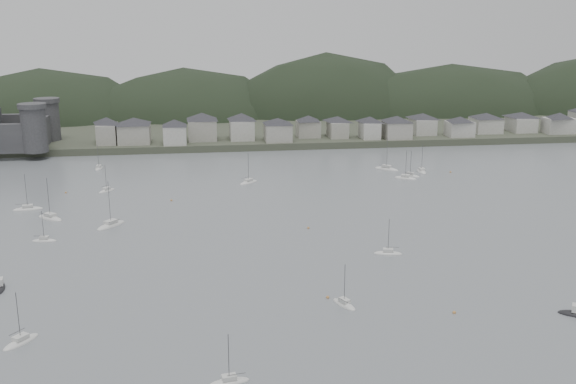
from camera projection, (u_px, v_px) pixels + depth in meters
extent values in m
plane|color=slate|center=(343.00, 319.00, 127.24)|extent=(900.00, 900.00, 0.00)
cube|color=#383D2D|center=(238.00, 110.00, 409.55)|extent=(900.00, 250.00, 3.00)
ellipsoid|color=black|center=(46.00, 140.00, 375.31)|extent=(138.98, 92.48, 81.13)
ellipsoid|color=black|center=(186.00, 136.00, 386.83)|extent=(132.08, 90.41, 79.74)
ellipsoid|color=black|center=(325.00, 137.00, 398.85)|extent=(133.88, 88.37, 101.41)
ellipsoid|color=black|center=(448.00, 132.00, 403.67)|extent=(165.81, 81.78, 82.55)
cylinder|color=#37373A|center=(34.00, 130.00, 270.79)|extent=(10.00, 10.00, 18.00)
cylinder|color=#37373A|center=(48.00, 122.00, 297.75)|extent=(10.00, 10.00, 17.00)
cube|color=#37373A|center=(42.00, 132.00, 284.96)|extent=(3.50, 30.00, 12.00)
cube|color=gray|center=(107.00, 134.00, 290.94)|extent=(8.34, 12.91, 8.59)
pyramid|color=#29282D|center=(107.00, 121.00, 289.48)|extent=(15.78, 15.78, 3.01)
cube|color=gray|center=(134.00, 134.00, 291.94)|extent=(13.68, 13.35, 8.36)
pyramid|color=#29282D|center=(134.00, 121.00, 290.52)|extent=(20.07, 20.07, 2.93)
cube|color=#AAA8A0|center=(175.00, 135.00, 289.30)|extent=(9.78, 10.20, 8.08)
pyramid|color=#29282D|center=(174.00, 123.00, 287.93)|extent=(14.83, 14.83, 2.83)
cube|color=gray|center=(202.00, 130.00, 300.04)|extent=(12.59, 13.33, 9.09)
pyramid|color=#29282D|center=(202.00, 116.00, 298.50)|extent=(19.24, 19.24, 3.18)
cube|color=#AAA8A0|center=(242.00, 130.00, 301.00)|extent=(10.74, 12.17, 8.87)
pyramid|color=#29282D|center=(242.00, 117.00, 299.50)|extent=(17.01, 17.01, 3.10)
cube|color=gray|center=(278.00, 132.00, 296.98)|extent=(11.63, 12.09, 7.69)
pyramid|color=#29282D|center=(278.00, 121.00, 295.68)|extent=(17.61, 17.61, 2.69)
cube|color=gray|center=(308.00, 129.00, 307.40)|extent=(10.37, 9.35, 7.44)
pyramid|color=#29282D|center=(308.00, 118.00, 306.14)|extent=(14.65, 14.65, 2.60)
cube|color=gray|center=(338.00, 129.00, 306.95)|extent=(8.24, 12.20, 7.22)
pyramid|color=#29282D|center=(338.00, 119.00, 305.72)|extent=(15.17, 15.17, 2.53)
cube|color=#AAA8A0|center=(370.00, 130.00, 303.78)|extent=(8.06, 10.91, 7.46)
pyramid|color=#29282D|center=(370.00, 119.00, 302.51)|extent=(14.08, 14.08, 2.61)
cube|color=gray|center=(397.00, 130.00, 304.00)|extent=(11.73, 11.78, 7.66)
pyramid|color=#29282D|center=(397.00, 119.00, 302.70)|extent=(17.46, 17.46, 2.68)
cube|color=#AAA8A0|center=(422.00, 126.00, 315.63)|extent=(10.19, 13.02, 7.33)
pyramid|color=#29282D|center=(423.00, 116.00, 314.38)|extent=(17.23, 17.23, 2.57)
cube|color=#AAA8A0|center=(459.00, 129.00, 309.23)|extent=(11.70, 9.81, 6.88)
pyramid|color=#29282D|center=(460.00, 119.00, 308.07)|extent=(15.97, 15.97, 2.41)
cube|color=#AAA8A0|center=(486.00, 125.00, 319.98)|extent=(12.83, 12.48, 7.00)
pyramid|color=#29282D|center=(486.00, 115.00, 318.79)|extent=(18.79, 18.79, 2.45)
cube|color=#AAA8A0|center=(521.00, 124.00, 322.97)|extent=(11.07, 13.50, 6.97)
pyramid|color=#29282D|center=(522.00, 115.00, 321.79)|extent=(18.25, 18.25, 2.44)
cube|color=#AAA8A0|center=(559.00, 126.00, 317.62)|extent=(13.75, 9.12, 7.34)
pyramid|color=#29282D|center=(560.00, 115.00, 316.38)|extent=(16.97, 16.97, 2.57)
ellipsoid|color=silver|center=(405.00, 179.00, 240.03)|extent=(8.27, 6.88, 1.65)
cube|color=silver|center=(406.00, 176.00, 239.75)|extent=(3.40, 3.14, 0.70)
cylinder|color=#3F3F42|center=(406.00, 164.00, 238.70)|extent=(0.12, 0.12, 10.30)
cylinder|color=#3F3F42|center=(408.00, 173.00, 240.59)|extent=(3.10, 2.20, 0.10)
ellipsoid|color=silver|center=(421.00, 172.00, 250.83)|extent=(3.22, 8.62, 1.69)
cube|color=silver|center=(422.00, 169.00, 250.54)|extent=(2.04, 3.07, 0.70)
cylinder|color=#3F3F42|center=(422.00, 158.00, 249.46)|extent=(0.12, 0.12, 10.59)
cylinder|color=#3F3F42|center=(420.00, 166.00, 251.85)|extent=(0.33, 3.81, 0.10)
ellipsoid|color=silver|center=(388.00, 254.00, 162.78)|extent=(7.35, 3.88, 1.40)
cube|color=silver|center=(388.00, 250.00, 162.53)|extent=(2.76, 2.09, 0.70)
cylinder|color=#3F3F42|center=(389.00, 236.00, 161.64)|extent=(0.12, 0.12, 8.76)
cylinder|color=#3F3F42|center=(393.00, 247.00, 162.85)|extent=(3.08, 0.87, 0.10)
ellipsoid|color=silver|center=(229.00, 383.00, 104.95)|extent=(6.87, 3.20, 1.32)
cube|color=silver|center=(229.00, 377.00, 104.71)|extent=(2.53, 1.82, 0.70)
cylinder|color=#3F3F42|center=(229.00, 358.00, 103.87)|extent=(0.12, 0.12, 8.26)
cylinder|color=#3F3F42|center=(237.00, 374.00, 104.54)|extent=(2.95, 0.60, 0.10)
ellipsoid|color=silver|center=(249.00, 183.00, 233.72)|extent=(7.99, 7.56, 1.67)
cube|color=silver|center=(249.00, 180.00, 233.43)|extent=(3.40, 3.32, 0.70)
cylinder|color=#3F3F42|center=(248.00, 168.00, 232.37)|extent=(0.12, 0.12, 10.43)
cylinder|color=#3F3F42|center=(245.00, 178.00, 234.10)|extent=(2.86, 2.58, 0.10)
ellipsoid|color=silver|center=(410.00, 176.00, 243.76)|extent=(7.13, 6.74, 1.49)
cube|color=silver|center=(410.00, 173.00, 243.50)|extent=(3.03, 2.96, 0.70)
cylinder|color=#3F3F42|center=(411.00, 163.00, 242.55)|extent=(0.12, 0.12, 9.31)
cylinder|color=#3F3F42|center=(409.00, 173.00, 242.37)|extent=(2.56, 2.31, 0.10)
ellipsoid|color=silver|center=(386.00, 169.00, 254.70)|extent=(9.39, 9.09, 1.98)
cube|color=silver|center=(387.00, 166.00, 254.38)|extent=(4.02, 3.96, 0.70)
cylinder|color=#3F3F42|center=(387.00, 153.00, 253.11)|extent=(0.12, 0.12, 12.38)
cylinder|color=#3F3F42|center=(384.00, 166.00, 252.89)|extent=(3.32, 3.12, 0.10)
ellipsoid|color=silver|center=(344.00, 305.00, 133.61)|extent=(4.85, 7.13, 1.37)
cube|color=silver|center=(344.00, 300.00, 133.36)|extent=(2.37, 2.80, 0.70)
cylinder|color=#3F3F42|center=(345.00, 284.00, 132.49)|extent=(0.12, 0.12, 8.55)
cylinder|color=#3F3F42|center=(343.00, 300.00, 132.08)|extent=(1.38, 2.84, 0.10)
ellipsoid|color=silver|center=(50.00, 219.00, 191.64)|extent=(9.26, 8.56, 1.92)
cube|color=silver|center=(50.00, 214.00, 191.32)|extent=(3.92, 3.78, 0.70)
cylinder|color=#3F3F42|center=(48.00, 198.00, 190.10)|extent=(0.12, 0.12, 11.97)
cylinder|color=#3F3F42|center=(44.00, 214.00, 189.93)|extent=(3.33, 2.88, 0.10)
ellipsoid|color=silver|center=(44.00, 241.00, 172.20)|extent=(6.64, 2.89, 1.28)
cube|color=silver|center=(44.00, 238.00, 171.97)|extent=(2.41, 1.70, 0.70)
cylinder|color=#3F3F42|center=(43.00, 226.00, 171.16)|extent=(0.12, 0.12, 8.02)
cylinder|color=#3F3F42|center=(39.00, 236.00, 171.53)|extent=(2.88, 0.48, 0.10)
ellipsoid|color=silver|center=(99.00, 169.00, 256.16)|extent=(2.98, 7.55, 1.48)
cube|color=silver|center=(99.00, 166.00, 255.90)|extent=(1.84, 2.71, 0.70)
cylinder|color=#3F3F42|center=(98.00, 156.00, 254.96)|extent=(0.12, 0.12, 9.22)
cylinder|color=#3F3F42|center=(99.00, 165.00, 254.51)|extent=(0.38, 3.32, 0.10)
ellipsoid|color=silver|center=(107.00, 191.00, 222.39)|extent=(6.09, 6.97, 1.41)
cube|color=silver|center=(106.00, 188.00, 222.13)|extent=(2.74, 2.90, 0.70)
cylinder|color=#3F3F42|center=(106.00, 178.00, 221.24)|extent=(0.12, 0.12, 8.82)
cylinder|color=#3F3F42|center=(104.00, 186.00, 222.85)|extent=(2.01, 2.58, 0.10)
ellipsoid|color=silver|center=(21.00, 343.00, 118.00)|extent=(6.45, 7.52, 1.51)
cube|color=silver|center=(20.00, 337.00, 117.74)|extent=(2.92, 3.12, 0.70)
cylinder|color=#3F3F42|center=(18.00, 317.00, 116.78)|extent=(0.12, 0.12, 9.46)
cylinder|color=#3F3F42|center=(17.00, 332.00, 118.54)|extent=(2.11, 2.80, 0.10)
ellipsoid|color=silver|center=(111.00, 226.00, 184.84)|extent=(8.84, 9.88, 2.02)
cube|color=silver|center=(111.00, 221.00, 184.51)|extent=(3.94, 4.14, 0.70)
cylinder|color=#3F3F42|center=(109.00, 204.00, 183.22)|extent=(0.12, 0.12, 12.61)
cylinder|color=#3F3F42|center=(114.00, 221.00, 183.18)|extent=(2.92, 3.60, 0.10)
ellipsoid|color=silver|center=(28.00, 210.00, 200.76)|extent=(9.04, 4.06, 1.74)
cube|color=silver|center=(28.00, 206.00, 200.46)|extent=(3.31, 2.35, 0.70)
cylinder|color=#3F3F42|center=(26.00, 192.00, 199.35)|extent=(0.12, 0.12, 10.91)
cylinder|color=#3F3F42|center=(22.00, 204.00, 200.34)|extent=(3.90, 0.68, 0.10)
sphere|color=#C58541|center=(66.00, 193.00, 220.07)|extent=(0.70, 0.70, 0.70)
sphere|color=#C58541|center=(171.00, 200.00, 210.65)|extent=(0.70, 0.70, 0.70)
sphere|color=#C58541|center=(328.00, 297.00, 136.99)|extent=(0.70, 0.70, 0.70)
sphere|color=#C58541|center=(308.00, 228.00, 182.73)|extent=(0.70, 0.70, 0.70)
sphere|color=#C58541|center=(454.00, 312.00, 129.88)|extent=(0.70, 0.70, 0.70)
sphere|color=#C58541|center=(450.00, 172.00, 249.80)|extent=(0.70, 0.70, 0.70)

